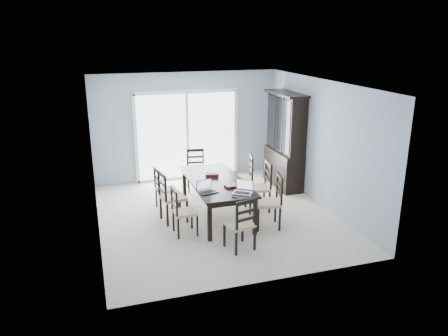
# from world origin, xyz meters

# --- Properties ---
(floor) EXTENTS (5.00, 5.00, 0.00)m
(floor) POSITION_xyz_m (0.00, 0.00, 0.00)
(floor) COLOR beige
(floor) RESTS_ON ground
(ceiling) EXTENTS (5.00, 5.00, 0.00)m
(ceiling) POSITION_xyz_m (0.00, 0.00, 2.60)
(ceiling) COLOR white
(ceiling) RESTS_ON back_wall
(back_wall) EXTENTS (4.50, 0.02, 2.60)m
(back_wall) POSITION_xyz_m (0.00, 2.50, 1.30)
(back_wall) COLOR #96A5B3
(back_wall) RESTS_ON floor
(wall_left) EXTENTS (0.02, 5.00, 2.60)m
(wall_left) POSITION_xyz_m (-2.25, 0.00, 1.30)
(wall_left) COLOR #96A5B3
(wall_left) RESTS_ON floor
(wall_right) EXTENTS (0.02, 5.00, 2.60)m
(wall_right) POSITION_xyz_m (2.25, 0.00, 1.30)
(wall_right) COLOR #96A5B3
(wall_right) RESTS_ON floor
(balcony) EXTENTS (4.50, 2.00, 0.10)m
(balcony) POSITION_xyz_m (0.00, 3.50, -0.05)
(balcony) COLOR gray
(balcony) RESTS_ON ground
(railing) EXTENTS (4.50, 0.06, 1.10)m
(railing) POSITION_xyz_m (0.00, 4.50, 0.55)
(railing) COLOR #99999E
(railing) RESTS_ON balcony
(dining_table) EXTENTS (1.00, 2.20, 0.75)m
(dining_table) POSITION_xyz_m (0.00, 0.00, 0.67)
(dining_table) COLOR black
(dining_table) RESTS_ON floor
(china_hutch) EXTENTS (0.50, 1.38, 2.20)m
(china_hutch) POSITION_xyz_m (2.02, 1.25, 1.07)
(china_hutch) COLOR black
(china_hutch) RESTS_ON floor
(sliding_door) EXTENTS (2.52, 0.05, 2.18)m
(sliding_door) POSITION_xyz_m (0.00, 2.48, 1.09)
(sliding_door) COLOR silver
(sliding_door) RESTS_ON floor
(chair_left_near) EXTENTS (0.42, 0.41, 1.02)m
(chair_left_near) POSITION_xyz_m (-0.85, -0.60, 0.54)
(chair_left_near) COLOR black
(chair_left_near) RESTS_ON floor
(chair_left_mid) EXTENTS (0.51, 0.50, 1.16)m
(chair_left_mid) POSITION_xyz_m (-0.95, 0.02, 0.61)
(chair_left_mid) COLOR black
(chair_left_mid) RESTS_ON floor
(chair_left_far) EXTENTS (0.43, 0.42, 1.02)m
(chair_left_far) POSITION_xyz_m (-0.95, 0.65, 0.54)
(chair_left_far) COLOR black
(chair_left_far) RESTS_ON floor
(chair_right_near) EXTENTS (0.54, 0.53, 1.17)m
(chair_right_near) POSITION_xyz_m (0.86, -0.78, 0.62)
(chair_right_near) COLOR black
(chair_right_near) RESTS_ON floor
(chair_right_mid) EXTENTS (0.50, 0.49, 1.17)m
(chair_right_mid) POSITION_xyz_m (0.98, 0.03, 0.62)
(chair_right_mid) COLOR black
(chair_right_mid) RESTS_ON floor
(chair_right_far) EXTENTS (0.55, 0.54, 1.17)m
(chair_right_far) POSITION_xyz_m (0.84, 0.63, 0.62)
(chair_right_far) COLOR black
(chair_right_far) RESTS_ON floor
(chair_end_near) EXTENTS (0.49, 0.50, 1.08)m
(chair_end_near) POSITION_xyz_m (0.00, -1.50, 0.57)
(chair_end_near) COLOR black
(chair_end_near) RESTS_ON floor
(chair_end_far) EXTENTS (0.47, 0.48, 1.08)m
(chair_end_far) POSITION_xyz_m (-0.00, 1.65, 0.57)
(chair_end_far) COLOR black
(chair_end_far) RESTS_ON floor
(laptop_dark) EXTENTS (0.37, 0.30, 0.22)m
(laptop_dark) POSITION_xyz_m (-0.34, -0.61, 0.80)
(laptop_dark) COLOR black
(laptop_dark) RESTS_ON dining_table
(laptop_silver) EXTENTS (0.40, 0.38, 0.23)m
(laptop_silver) POSITION_xyz_m (0.24, -0.84, 0.81)
(laptop_silver) COLOR #BABABC
(laptop_silver) RESTS_ON dining_table
(book_stack) EXTENTS (0.26, 0.22, 0.04)m
(book_stack) POSITION_xyz_m (0.15, -0.44, 0.77)
(book_stack) COLOR maroon
(book_stack) RESTS_ON dining_table
(cell_phone) EXTENTS (0.11, 0.09, 0.01)m
(cell_phone) POSITION_xyz_m (0.04, -0.99, 0.76)
(cell_phone) COLOR black
(cell_phone) RESTS_ON dining_table
(game_box) EXTENTS (0.28, 0.19, 0.06)m
(game_box) POSITION_xyz_m (-0.02, 0.23, 0.78)
(game_box) COLOR #521019
(game_box) RESTS_ON dining_table
(hot_tub) EXTENTS (2.09, 1.93, 0.95)m
(hot_tub) POSITION_xyz_m (-0.25, 3.65, 0.48)
(hot_tub) COLOR maroon
(hot_tub) RESTS_ON balcony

